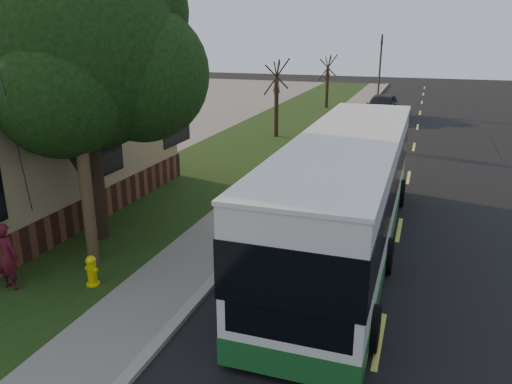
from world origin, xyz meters
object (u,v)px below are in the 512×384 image
bare_tree_far (327,82)px  skateboarder (7,256)px  utility_pole (74,82)px  distant_car (382,106)px  dumpster (19,177)px  leafy_tree (85,55)px  bare_tree_near (276,99)px  transit_bus (346,191)px  fire_hydrant (92,271)px  traffic_signal (380,64)px

bare_tree_far → skateboarder: bearing=-92.4°
utility_pole → distant_car: utility_pole is taller
skateboarder → distant_car: 27.84m
dumpster → skateboarder: bearing=-48.4°
dumpster → bare_tree_far: bearing=75.4°
leafy_tree → bare_tree_near: size_ratio=1.81×
skateboarder → transit_bus: bearing=-142.1°
fire_hydrant → transit_bus: transit_bus is taller
transit_bus → distant_car: 22.53m
dumpster → distant_car: 24.04m
traffic_signal → transit_bus: size_ratio=0.46×
dumpster → utility_pole: bearing=-33.7°
fire_hydrant → bare_tree_near: size_ratio=0.17×
bare_tree_near → distant_car: (5.01, 8.49, -1.30)m
bare_tree_far → traffic_signal: (3.50, 4.00, 1.16)m
bare_tree_near → bare_tree_far: size_ratio=1.07×
fire_hydrant → utility_pole: utility_pole is taller
leafy_tree → skateboarder: leafy_tree is taller
transit_bus → utility_pole: bearing=-153.1°
fire_hydrant → skateboarder: (-1.70, -0.74, 0.44)m
bare_tree_near → traffic_signal: size_ratio=0.78×
leafy_tree → dumpster: 7.41m
bare_tree_near → skateboarder: (-0.80, -18.74, -1.28)m
bare_tree_far → fire_hydrant: bearing=-89.2°
fire_hydrant → distant_car: 26.81m
bare_tree_near → dumpster: size_ratio=2.56×
bare_tree_far → dumpster: size_ratio=2.40×
transit_bus → skateboarder: transit_bus is taller
traffic_signal → transit_bus: bearing=-85.9°
utility_pole → traffic_signal: (3.81, 33.01, -1.47)m
bare_tree_near → dumpster: bearing=-115.0°
fire_hydrant → traffic_signal: bearing=84.8°
transit_bus → bare_tree_near: bearing=113.6°
dumpster → bare_tree_near: bearing=65.0°
fire_hydrant → bare_tree_near: 18.10m
distant_car → bare_tree_near: bearing=-117.7°
skateboarder → fire_hydrant: bearing=-153.0°
skateboarder → distant_car: distant_car is taller
bare_tree_far → transit_bus: bare_tree_far is taller
transit_bus → dumpster: size_ratio=7.07×
bare_tree_far → traffic_signal: size_ratio=0.73×
fire_hydrant → skateboarder: bearing=-156.5°
fire_hydrant → traffic_signal: 34.25m
fire_hydrant → skateboarder: 1.90m
skateboarder → dumpster: 7.84m
bare_tree_far → transit_bus: bearing=-77.8°
bare_tree_far → traffic_signal: 5.44m
utility_pole → bare_tree_far: size_ratio=2.25×
utility_pole → bare_tree_far: bearing=89.4°
dumpster → distant_car: size_ratio=0.34×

